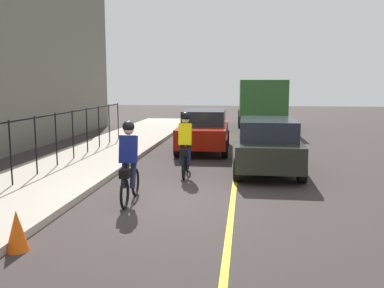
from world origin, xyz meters
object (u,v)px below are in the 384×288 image
at_px(patrol_sedan, 267,144).
at_px(traffic_cone_near, 17,231).
at_px(cyclist_follow, 129,163).
at_px(parked_sedan_rear, 204,129).
at_px(cyclist_lead, 185,145).
at_px(box_truck_background, 261,102).

height_order(patrol_sedan, traffic_cone_near, patrol_sedan).
height_order(cyclist_follow, patrol_sedan, cyclist_follow).
bearing_deg(parked_sedan_rear, traffic_cone_near, -12.06).
bearing_deg(cyclist_follow, cyclist_lead, -19.22).
distance_m(cyclist_lead, cyclist_follow, 2.93).
bearing_deg(parked_sedan_rear, cyclist_follow, -8.31).
xyz_separation_m(cyclist_lead, box_truck_background, (12.84, -2.52, 0.64)).
distance_m(parked_sedan_rear, traffic_cone_near, 10.52).
distance_m(cyclist_lead, patrol_sedan, 2.55).
relative_size(cyclist_lead, parked_sedan_rear, 0.41).
distance_m(parked_sedan_rear, box_truck_background, 8.53).
relative_size(cyclist_follow, box_truck_background, 0.27).
bearing_deg(traffic_cone_near, box_truck_background, -13.39).
relative_size(box_truck_background, traffic_cone_near, 10.26).
height_order(box_truck_background, traffic_cone_near, box_truck_background).
relative_size(cyclist_follow, traffic_cone_near, 2.77).
height_order(patrol_sedan, parked_sedan_rear, same).
bearing_deg(patrol_sedan, cyclist_follow, 140.43).
bearing_deg(box_truck_background, parked_sedan_rear, 162.03).
bearing_deg(patrol_sedan, parked_sedan_rear, 31.39).
xyz_separation_m(cyclist_follow, box_truck_background, (15.65, -3.36, 0.64)).
height_order(cyclist_lead, parked_sedan_rear, cyclist_lead).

